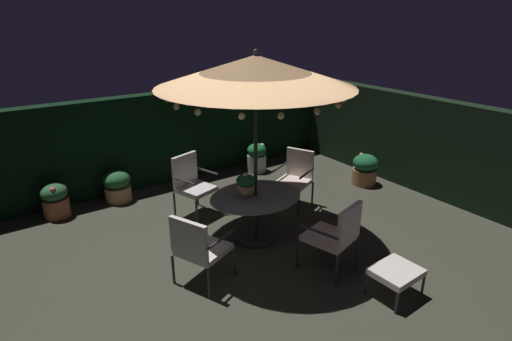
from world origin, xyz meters
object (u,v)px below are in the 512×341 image
(patio_dining_table, at_px, (256,206))
(patio_chair_north, at_px, (295,175))
(patio_chair_southeast, at_px, (336,233))
(potted_plant_back_center, at_px, (117,185))
(potted_plant_back_right, at_px, (365,169))
(centerpiece_planter, at_px, (246,183))
(patio_chair_northeast, at_px, (191,181))
(ottoman_footrest, at_px, (396,273))
(patio_umbrella, at_px, (256,71))
(potted_plant_right_far, at_px, (257,157))
(patio_chair_east, at_px, (198,246))
(potted_plant_front_corner, at_px, (55,200))

(patio_dining_table, relative_size, patio_chair_north, 1.42)
(patio_chair_southeast, height_order, potted_plant_back_center, patio_chair_southeast)
(potted_plant_back_right, bearing_deg, centerpiece_planter, -171.65)
(patio_chair_southeast, bearing_deg, patio_dining_table, 105.32)
(patio_chair_northeast, bearing_deg, potted_plant_back_right, -13.30)
(ottoman_footrest, bearing_deg, patio_dining_table, 106.04)
(centerpiece_planter, bearing_deg, patio_dining_table, -8.03)
(patio_chair_northeast, height_order, potted_plant_back_center, patio_chair_northeast)
(patio_chair_north, relative_size, potted_plant_back_right, 1.60)
(patio_umbrella, bearing_deg, ottoman_footrest, -73.96)
(centerpiece_planter, xyz_separation_m, patio_chair_southeast, (0.52, -1.34, -0.36))
(patio_dining_table, bearing_deg, potted_plant_right_far, 54.82)
(patio_chair_northeast, distance_m, potted_plant_back_center, 1.56)
(patio_dining_table, bearing_deg, patio_chair_north, 24.25)
(patio_dining_table, distance_m, patio_chair_southeast, 1.36)
(patio_chair_east, bearing_deg, potted_plant_back_right, 13.64)
(patio_chair_east, xyz_separation_m, potted_plant_back_right, (4.24, 1.03, -0.24))
(centerpiece_planter, height_order, potted_plant_back_right, centerpiece_planter)
(potted_plant_front_corner, bearing_deg, patio_chair_north, -28.13)
(patio_chair_east, xyz_separation_m, ottoman_footrest, (1.85, -1.56, -0.23))
(patio_dining_table, relative_size, centerpiece_planter, 3.67)
(patio_chair_north, height_order, potted_plant_back_right, patio_chair_north)
(centerpiece_planter, xyz_separation_m, patio_chair_northeast, (-0.26, 1.27, -0.34))
(potted_plant_right_far, bearing_deg, patio_chair_southeast, -109.29)
(patio_chair_north, bearing_deg, patio_chair_southeast, -115.21)
(centerpiece_planter, height_order, patio_chair_east, centerpiece_planter)
(patio_chair_east, relative_size, potted_plant_front_corner, 1.62)
(centerpiece_planter, relative_size, ottoman_footrest, 0.67)
(patio_dining_table, distance_m, patio_chair_northeast, 1.36)
(ottoman_footrest, bearing_deg, patio_umbrella, 106.04)
(patio_chair_north, height_order, potted_plant_front_corner, patio_chair_north)
(potted_plant_right_far, bearing_deg, potted_plant_front_corner, 177.43)
(centerpiece_planter, xyz_separation_m, potted_plant_back_center, (-1.16, 2.51, -0.64))
(patio_chair_east, distance_m, ottoman_footrest, 2.43)
(patio_umbrella, distance_m, patio_chair_east, 2.38)
(patio_chair_north, bearing_deg, ottoman_footrest, -103.49)
(patio_dining_table, distance_m, potted_plant_right_far, 2.84)
(centerpiece_planter, relative_size, patio_chair_northeast, 0.37)
(patio_chair_southeast, relative_size, potted_plant_front_corner, 1.67)
(patio_umbrella, relative_size, potted_plant_back_right, 4.51)
(ottoman_footrest, relative_size, potted_plant_front_corner, 0.96)
(centerpiece_planter, relative_size, patio_chair_southeast, 0.38)
(patio_chair_east, bearing_deg, patio_dining_table, 23.60)
(patio_dining_table, height_order, potted_plant_back_center, patio_dining_table)
(patio_umbrella, relative_size, potted_plant_front_corner, 4.67)
(potted_plant_back_right, bearing_deg, potted_plant_back_center, 154.63)
(ottoman_footrest, distance_m, potted_plant_back_right, 3.53)
(patio_chair_north, height_order, patio_chair_southeast, patio_chair_southeast)
(patio_dining_table, distance_m, ottoman_footrest, 2.20)
(patio_chair_southeast, bearing_deg, patio_chair_east, 154.35)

